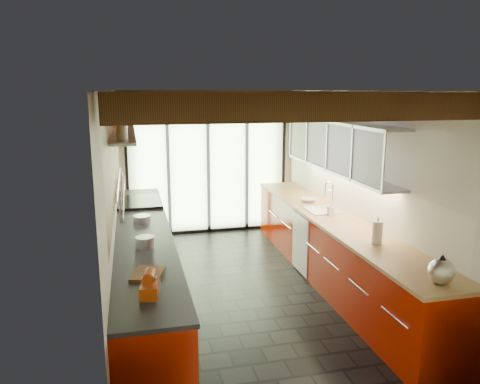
{
  "coord_description": "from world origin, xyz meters",
  "views": [
    {
      "loc": [
        -1.37,
        -5.64,
        2.61
      ],
      "look_at": [
        0.05,
        0.4,
        1.25
      ],
      "focal_mm": 35.0,
      "sensor_mm": 36.0,
      "label": 1
    }
  ],
  "objects": [
    {
      "name": "ground",
      "position": [
        0.0,
        0.0,
        0.0
      ],
      "size": [
        5.5,
        5.5,
        0.0
      ],
      "primitive_type": "plane",
      "color": "black",
      "rests_on": "ground"
    },
    {
      "name": "left_wall_fixtures",
      "position": [
        -1.47,
        0.25,
        1.8
      ],
      "size": [
        0.28,
        2.6,
        0.96
      ],
      "color": "silver",
      "rests_on": "ground"
    },
    {
      "name": "glass_door",
      "position": [
        0.0,
        2.69,
        1.66
      ],
      "size": [
        2.95,
        0.1,
        2.9
      ],
      "color": "#C6EAAD",
      "rests_on": "ground"
    },
    {
      "name": "right_counter",
      "position": [
        1.27,
        0.0,
        0.46
      ],
      "size": [
        0.68,
        5.0,
        0.92
      ],
      "color": "#9F1600",
      "rests_on": "ground"
    },
    {
      "name": "upper_cabinets_right",
      "position": [
        1.43,
        0.3,
        1.85
      ],
      "size": [
        0.34,
        3.0,
        3.0
      ],
      "color": "silver",
      "rests_on": "ground"
    },
    {
      "name": "bowl",
      "position": [
        1.27,
        0.93,
        0.95
      ],
      "size": [
        0.3,
        0.3,
        0.06
      ],
      "primitive_type": "imported",
      "rotation": [
        0.0,
        0.0,
        -0.35
      ],
      "color": "silver",
      "rests_on": "right_counter"
    },
    {
      "name": "left_counter",
      "position": [
        -1.28,
        0.0,
        0.46
      ],
      "size": [
        0.68,
        5.0,
        0.92
      ],
      "color": "#9F1600",
      "rests_on": "ground"
    },
    {
      "name": "pot_large",
      "position": [
        -1.27,
        -0.69,
        0.99
      ],
      "size": [
        0.23,
        0.23,
        0.13
      ],
      "primitive_type": "cylinder",
      "rotation": [
        0.0,
        0.0,
        -0.14
      ],
      "color": "silver",
      "rests_on": "left_counter"
    },
    {
      "name": "pot_small",
      "position": [
        -1.27,
        0.38,
        0.96
      ],
      "size": [
        0.28,
        0.28,
        0.09
      ],
      "primitive_type": "cylinder",
      "rotation": [
        0.0,
        0.0,
        -0.31
      ],
      "color": "silver",
      "rests_on": "left_counter"
    },
    {
      "name": "range_stove",
      "position": [
        -1.28,
        1.45,
        0.47
      ],
      "size": [
        0.66,
        0.9,
        0.97
      ],
      "color": "silver",
      "rests_on": "ground"
    },
    {
      "name": "paper_towel",
      "position": [
        1.27,
        -1.13,
        1.05
      ],
      "size": [
        0.14,
        0.14,
        0.31
      ],
      "color": "white",
      "rests_on": "right_counter"
    },
    {
      "name": "kettle",
      "position": [
        1.27,
        -2.25,
        1.04
      ],
      "size": [
        0.27,
        0.31,
        0.28
      ],
      "color": "silver",
      "rests_on": "right_counter"
    },
    {
      "name": "room_shell",
      "position": [
        0.0,
        0.0,
        1.65
      ],
      "size": [
        5.5,
        5.5,
        5.5
      ],
      "color": "silver",
      "rests_on": "ground"
    },
    {
      "name": "sink_assembly",
      "position": [
        1.29,
        0.4,
        0.96
      ],
      "size": [
        0.45,
        0.52,
        0.43
      ],
      "color": "silver",
      "rests_on": "right_counter"
    },
    {
      "name": "soap_bottle",
      "position": [
        1.27,
        0.12,
        1.01
      ],
      "size": [
        0.08,
        0.08,
        0.18
      ],
      "primitive_type": "imported",
      "rotation": [
        0.0,
        0.0,
        0.0
      ],
      "color": "silver",
      "rests_on": "right_counter"
    },
    {
      "name": "ceiling_beams",
      "position": [
        -0.0,
        0.38,
        2.46
      ],
      "size": [
        3.14,
        5.06,
        4.9
      ],
      "color": "#593316",
      "rests_on": "ground"
    },
    {
      "name": "stand_mixer",
      "position": [
        -1.27,
        -1.91,
        1.01
      ],
      "size": [
        0.19,
        0.28,
        0.23
      ],
      "color": "#BF410F",
      "rests_on": "left_counter"
    },
    {
      "name": "cutting_board",
      "position": [
        -1.27,
        -1.47,
        0.94
      ],
      "size": [
        0.36,
        0.43,
        0.03
      ],
      "primitive_type": "cube",
      "rotation": [
        0.0,
        0.0,
        -0.27
      ],
      "color": "brown",
      "rests_on": "left_counter"
    }
  ]
}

